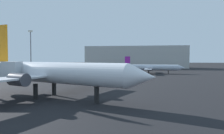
# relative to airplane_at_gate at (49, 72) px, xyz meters

# --- Properties ---
(airplane_at_gate) EXTENTS (35.34, 30.47, 13.22)m
(airplane_at_gate) POSITION_rel_airplane_at_gate_xyz_m (0.00, 0.00, 0.00)
(airplane_at_gate) COLOR white
(airplane_at_gate) RESTS_ON ground_plane
(airplane_far_left) EXTENTS (27.90, 20.52, 7.38)m
(airplane_far_left) POSITION_rel_airplane_at_gate_xyz_m (18.03, 59.66, -1.74)
(airplane_far_left) COLOR #B2BCCC
(airplane_far_left) RESTS_ON ground_plane
(light_mast_left) EXTENTS (2.40, 0.50, 21.48)m
(light_mast_left) POSITION_rel_airplane_at_gate_xyz_m (-45.39, 72.48, 7.72)
(light_mast_left) COLOR slate
(light_mast_left) RESTS_ON ground_plane
(terminal_building) EXTENTS (67.41, 18.55, 14.56)m
(terminal_building) POSITION_rel_airplane_at_gate_xyz_m (8.79, 113.66, 2.98)
(terminal_building) COLOR #B7B7B2
(terminal_building) RESTS_ON ground_plane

